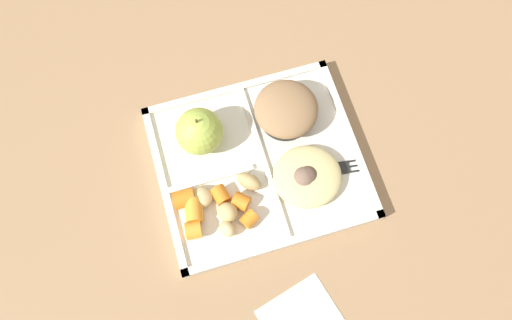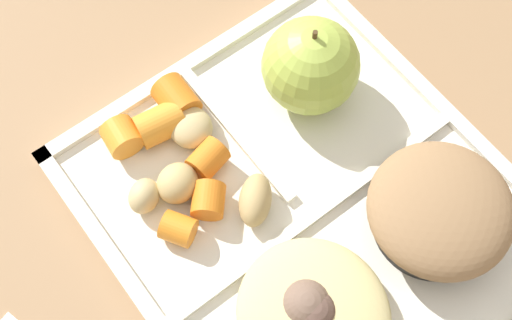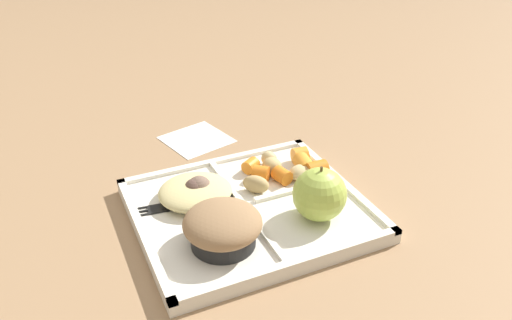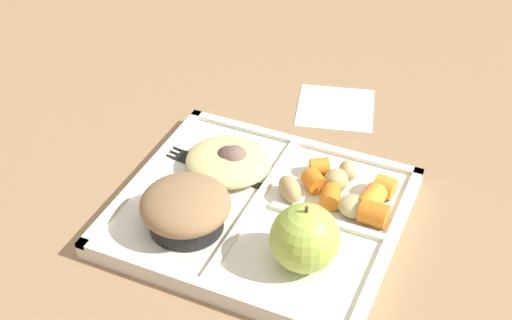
# 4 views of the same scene
# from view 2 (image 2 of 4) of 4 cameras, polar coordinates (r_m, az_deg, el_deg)

# --- Properties ---
(ground) EXTENTS (6.00, 6.00, 0.00)m
(ground) POSITION_cam_2_polar(r_m,az_deg,el_deg) (0.50, 4.38, -4.66)
(ground) COLOR #997551
(lunch_tray) EXTENTS (0.31, 0.28, 0.02)m
(lunch_tray) POSITION_cam_2_polar(r_m,az_deg,el_deg) (0.50, 4.42, -4.30)
(lunch_tray) COLOR silver
(lunch_tray) RESTS_ON ground
(green_apple) EXTENTS (0.07, 0.07, 0.08)m
(green_apple) POSITION_cam_2_polar(r_m,az_deg,el_deg) (0.50, 4.64, 7.93)
(green_apple) COLOR #A8C14C
(green_apple) RESTS_ON lunch_tray
(bran_muffin) EXTENTS (0.10, 0.10, 0.05)m
(bran_muffin) POSITION_cam_2_polar(r_m,az_deg,el_deg) (0.48, 15.17, -4.28)
(bran_muffin) COLOR black
(bran_muffin) RESTS_ON lunch_tray
(carrot_slice_tilted) EXTENTS (0.03, 0.03, 0.03)m
(carrot_slice_tilted) POSITION_cam_2_polar(r_m,az_deg,el_deg) (0.51, -11.28, 1.91)
(carrot_slice_tilted) COLOR orange
(carrot_slice_tilted) RESTS_ON lunch_tray
(carrot_slice_diagonal) EXTENTS (0.03, 0.03, 0.02)m
(carrot_slice_diagonal) POSITION_cam_2_polar(r_m,az_deg,el_deg) (0.48, -4.05, -3.41)
(carrot_slice_diagonal) COLOR orange
(carrot_slice_diagonal) RESTS_ON lunch_tray
(carrot_slice_small) EXTENTS (0.03, 0.03, 0.03)m
(carrot_slice_small) POSITION_cam_2_polar(r_m,az_deg,el_deg) (0.51, -6.73, 5.12)
(carrot_slice_small) COLOR orange
(carrot_slice_small) RESTS_ON lunch_tray
(carrot_slice_center) EXTENTS (0.03, 0.03, 0.02)m
(carrot_slice_center) POSITION_cam_2_polar(r_m,az_deg,el_deg) (0.47, -6.59, -5.79)
(carrot_slice_center) COLOR orange
(carrot_slice_center) RESTS_ON lunch_tray
(carrot_slice_back) EXTENTS (0.03, 0.03, 0.02)m
(carrot_slice_back) POSITION_cam_2_polar(r_m,az_deg,el_deg) (0.49, -4.10, 0.06)
(carrot_slice_back) COLOR orange
(carrot_slice_back) RESTS_ON lunch_tray
(carrot_slice_edge) EXTENTS (0.03, 0.04, 0.03)m
(carrot_slice_edge) POSITION_cam_2_polar(r_m,az_deg,el_deg) (0.51, -8.10, 3.04)
(carrot_slice_edge) COLOR orange
(carrot_slice_edge) RESTS_ON lunch_tray
(potato_chunk_small) EXTENTS (0.04, 0.04, 0.02)m
(potato_chunk_small) POSITION_cam_2_polar(r_m,az_deg,el_deg) (0.50, -5.56, 2.78)
(potato_chunk_small) COLOR tan
(potato_chunk_small) RESTS_ON lunch_tray
(potato_chunk_golden) EXTENTS (0.03, 0.03, 0.02)m
(potato_chunk_golden) POSITION_cam_2_polar(r_m,az_deg,el_deg) (0.49, -9.43, -3.02)
(potato_chunk_golden) COLOR tan
(potato_chunk_golden) RESTS_ON lunch_tray
(potato_chunk_browned) EXTENTS (0.04, 0.04, 0.03)m
(potato_chunk_browned) POSITION_cam_2_polar(r_m,az_deg,el_deg) (0.48, -6.66, -1.96)
(potato_chunk_browned) COLOR tan
(potato_chunk_browned) RESTS_ON lunch_tray
(potato_chunk_large) EXTENTS (0.04, 0.04, 0.03)m
(potato_chunk_large) POSITION_cam_2_polar(r_m,az_deg,el_deg) (0.48, -0.06, -3.40)
(potato_chunk_large) COLOR tan
(potato_chunk_large) RESTS_ON lunch_tray
(egg_noodle_pile) EXTENTS (0.11, 0.10, 0.03)m
(egg_noodle_pile) POSITION_cam_2_polar(r_m,az_deg,el_deg) (0.46, 4.89, -12.78)
(egg_noodle_pile) COLOR #D6C684
(egg_noodle_pile) RESTS_ON lunch_tray
(meatball_side) EXTENTS (0.03, 0.03, 0.03)m
(meatball_side) POSITION_cam_2_polar(r_m,az_deg,el_deg) (0.45, 4.66, -12.50)
(meatball_side) COLOR brown
(meatball_side) RESTS_ON lunch_tray
(meatball_center) EXTENTS (0.03, 0.03, 0.03)m
(meatball_center) POSITION_cam_2_polar(r_m,az_deg,el_deg) (0.45, 4.24, -12.12)
(meatball_center) COLOR #755B4C
(meatball_center) RESTS_ON lunch_tray
(meatball_front) EXTENTS (0.03, 0.03, 0.03)m
(meatball_front) POSITION_cam_2_polar(r_m,az_deg,el_deg) (0.45, 4.88, -12.70)
(meatball_front) COLOR brown
(meatball_front) RESTS_ON lunch_tray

